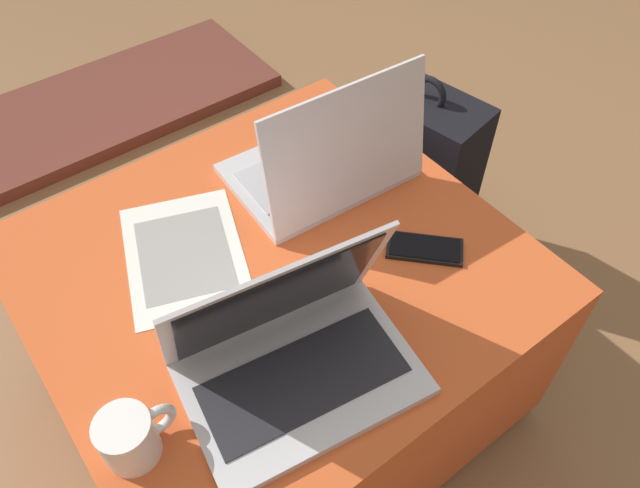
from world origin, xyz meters
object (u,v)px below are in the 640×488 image
cell_phone (425,248)px  paper_sheet (184,254)px  laptop_near (293,351)px  laptop_far (327,163)px  backpack (419,177)px  coffee_mug (130,437)px

cell_phone → paper_sheet: size_ratio=0.42×
laptop_near → laptop_far: (0.30, 0.31, 0.00)m
laptop_far → cell_phone: bearing=101.4°
paper_sheet → cell_phone: bearing=-15.6°
laptop_far → cell_phone: 0.26m
laptop_near → laptop_far: size_ratio=1.08×
backpack → coffee_mug: coffee_mug is taller
cell_phone → coffee_mug: bearing=-41.3°
paper_sheet → laptop_far: bearing=19.0°
laptop_near → cell_phone: laptop_near is taller
cell_phone → coffee_mug: (-0.60, -0.03, 0.04)m
laptop_near → cell_phone: (0.34, 0.06, -0.05)m
laptop_near → laptop_far: laptop_far is taller
backpack → paper_sheet: size_ratio=1.56×
paper_sheet → coffee_mug: size_ratio=3.00×
laptop_near → paper_sheet: 0.32m
cell_phone → backpack: (0.33, 0.33, -0.25)m
laptop_far → cell_phone: laptop_far is taller
cell_phone → backpack: 0.53m
backpack → cell_phone: bearing=123.8°
laptop_far → backpack: (0.37, 0.08, -0.30)m
backpack → laptop_near: bearing=109.0°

